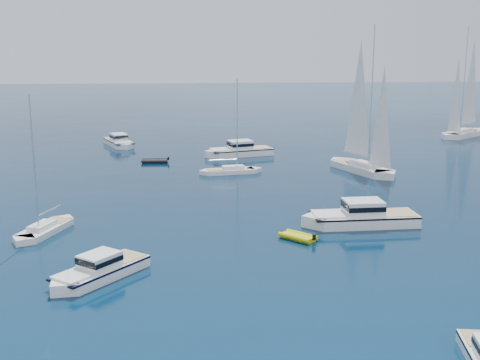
# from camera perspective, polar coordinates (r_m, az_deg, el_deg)

# --- Properties ---
(ground) EXTENTS (400.00, 400.00, 0.00)m
(ground) POSITION_cam_1_polar(r_m,az_deg,el_deg) (42.04, 2.84, -9.81)
(ground) COLOR #082F4E
(ground) RESTS_ON ground
(motor_cruiser_left) EXTENTS (7.38, 8.39, 2.26)m
(motor_cruiser_left) POSITION_cam_1_polar(r_m,az_deg,el_deg) (44.62, -12.80, -8.76)
(motor_cruiser_left) COLOR white
(motor_cruiser_left) RESTS_ON ground
(motor_cruiser_centre) EXTENTS (11.24, 3.91, 2.91)m
(motor_cruiser_centre) POSITION_cam_1_polar(r_m,az_deg,el_deg) (56.52, 10.90, -4.06)
(motor_cruiser_centre) COLOR white
(motor_cruiser_centre) RESTS_ON ground
(motor_cruiser_distant) EXTENTS (11.08, 6.17, 2.78)m
(motor_cruiser_distant) POSITION_cam_1_polar(r_m,az_deg,el_deg) (88.51, -0.11, 2.24)
(motor_cruiser_distant) COLOR white
(motor_cruiser_distant) RESTS_ON ground
(motor_cruiser_horizon) EXTENTS (6.27, 9.60, 2.42)m
(motor_cruiser_horizon) POSITION_cam_1_polar(r_m,az_deg,el_deg) (98.42, -10.95, 3.08)
(motor_cruiser_horizon) COLOR white
(motor_cruiser_horizon) RESTS_ON ground
(sailboat_fore) EXTENTS (4.87, 8.63, 12.32)m
(sailboat_fore) POSITION_cam_1_polar(r_m,az_deg,el_deg) (55.84, -17.40, -4.64)
(sailboat_fore) COLOR white
(sailboat_fore) RESTS_ON ground
(sailboat_centre) EXTENTS (8.47, 3.46, 12.10)m
(sailboat_centre) POSITION_cam_1_polar(r_m,az_deg,el_deg) (76.78, -0.86, 0.62)
(sailboat_centre) COLOR white
(sailboat_centre) RESTS_ON ground
(sailboat_sails_r) EXTENTS (7.96, 12.90, 18.55)m
(sailboat_sails_r) POSITION_cam_1_polar(r_m,az_deg,el_deg) (79.32, 11.05, 0.77)
(sailboat_sails_r) COLOR silver
(sailboat_sails_r) RESTS_ON ground
(sailboat_sails_far) EXTENTS (12.14, 10.54, 18.85)m
(sailboat_sails_far) POSITION_cam_1_polar(r_m,az_deg,el_deg) (113.05, 19.76, 3.79)
(sailboat_sails_far) COLOR white
(sailboat_sails_far) RESTS_ON ground
(tender_yellow) EXTENTS (3.54, 3.54, 0.95)m
(tender_yellow) POSITION_cam_1_polar(r_m,az_deg,el_deg) (51.88, 5.31, -5.41)
(tender_yellow) COLOR #C8D10C
(tender_yellow) RESTS_ON ground
(tender_grey_far) EXTENTS (3.69, 2.04, 0.95)m
(tender_grey_far) POSITION_cam_1_polar(r_m,az_deg,el_deg) (84.32, -7.80, 1.60)
(tender_grey_far) COLOR black
(tender_grey_far) RESTS_ON ground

